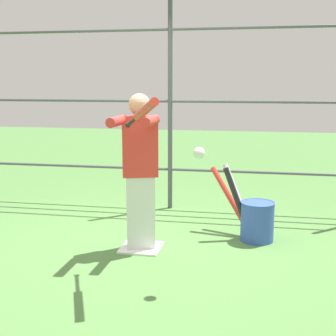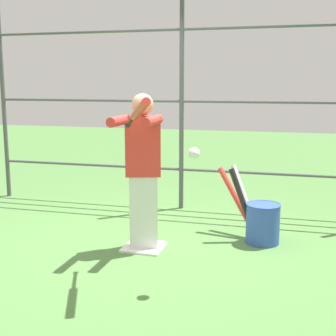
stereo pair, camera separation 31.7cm
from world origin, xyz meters
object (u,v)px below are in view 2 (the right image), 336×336
(baseball_bat_swinging, at_px, (138,112))
(bat_bucket, at_px, (260,220))
(softball_in_flight, at_px, (194,153))
(batter, at_px, (143,167))

(baseball_bat_swinging, distance_m, bat_bucket, 2.00)
(baseball_bat_swinging, bearing_deg, bat_bucket, -123.16)
(softball_in_flight, bearing_deg, bat_bucket, -109.05)
(batter, relative_size, baseball_bat_swinging, 2.10)
(batter, height_order, baseball_bat_swinging, batter)
(baseball_bat_swinging, height_order, bat_bucket, baseball_bat_swinging)
(batter, distance_m, softball_in_flight, 1.05)
(baseball_bat_swinging, height_order, softball_in_flight, baseball_bat_swinging)
(batter, xyz_separation_m, softball_in_flight, (-0.68, 0.76, 0.27))
(batter, height_order, bat_bucket, batter)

